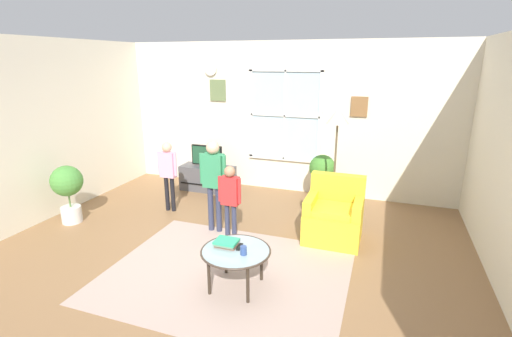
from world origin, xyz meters
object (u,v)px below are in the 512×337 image
at_px(person_pink_shirt, 168,169).
at_px(remote_near_books, 240,247).
at_px(person_red_shirt, 230,195).
at_px(coffee_table, 236,253).
at_px(floor_lamp, 337,128).
at_px(cup, 243,250).
at_px(television, 207,155).
at_px(potted_plant_corner, 68,187).
at_px(armchair, 334,217).
at_px(tv_stand, 208,178).
at_px(person_green_shirt, 214,176).
at_px(book_stack, 226,243).
at_px(potted_plant_by_window, 322,176).

bearing_deg(person_pink_shirt, remote_near_books, -40.19).
distance_m(person_pink_shirt, person_red_shirt, 1.55).
bearing_deg(coffee_table, floor_lamp, 70.13).
relative_size(coffee_table, cup, 8.13).
bearing_deg(television, potted_plant_corner, -123.09).
xyz_separation_m(coffee_table, floor_lamp, (0.75, 2.06, 1.06)).
relative_size(armchair, person_pink_shirt, 0.75).
bearing_deg(person_pink_shirt, television, 83.26).
height_order(television, person_red_shirt, person_red_shirt).
relative_size(tv_stand, person_green_shirt, 0.77).
relative_size(cup, person_pink_shirt, 0.08).
bearing_deg(person_green_shirt, book_stack, -58.83).
bearing_deg(potted_plant_corner, remote_near_books, -12.45).
relative_size(person_pink_shirt, potted_plant_corner, 1.29).
bearing_deg(coffee_table, person_green_shirt, 124.51).
height_order(television, remote_near_books, television).
bearing_deg(armchair, coffee_table, -118.36).
bearing_deg(floor_lamp, cup, -106.65).
bearing_deg(potted_plant_by_window, cup, -96.69).
xyz_separation_m(cup, potted_plant_by_window, (0.33, 2.85, 0.00)).
xyz_separation_m(television, remote_near_books, (1.76, -2.72, -0.23)).
distance_m(tv_stand, book_stack, 3.19).
xyz_separation_m(person_red_shirt, potted_plant_by_window, (0.93, 1.82, -0.18)).
xyz_separation_m(book_stack, potted_plant_corner, (-2.94, 0.70, 0.08)).
distance_m(cup, potted_plant_corner, 3.28).
bearing_deg(book_stack, floor_lamp, 66.48).
relative_size(armchair, book_stack, 3.50).
bearing_deg(tv_stand, person_pink_shirt, -96.72).
bearing_deg(potted_plant_corner, person_pink_shirt, 37.43).
xyz_separation_m(potted_plant_by_window, potted_plant_corner, (-3.51, -2.05, 0.07)).
distance_m(coffee_table, potted_plant_corner, 3.16).
xyz_separation_m(person_pink_shirt, potted_plant_corner, (-1.20, -0.92, -0.16)).
distance_m(person_green_shirt, floor_lamp, 1.90).
height_order(person_pink_shirt, potted_plant_by_window, person_pink_shirt).
relative_size(tv_stand, potted_plant_by_window, 1.18).
bearing_deg(person_red_shirt, potted_plant_by_window, 62.88).
xyz_separation_m(television, person_pink_shirt, (-0.13, -1.12, 0.04)).
bearing_deg(person_red_shirt, coffee_table, -63.77).
xyz_separation_m(coffee_table, potted_plant_corner, (-3.07, 0.75, 0.15)).
height_order(television, person_pink_shirt, person_pink_shirt).
bearing_deg(person_red_shirt, remote_near_books, -61.25).
bearing_deg(person_pink_shirt, tv_stand, 83.28).
height_order(remote_near_books, person_green_shirt, person_green_shirt).
bearing_deg(person_green_shirt, potted_plant_corner, -168.21).
relative_size(armchair, potted_plant_corner, 0.96).
bearing_deg(potted_plant_by_window, person_red_shirt, -117.12).
bearing_deg(person_red_shirt, person_green_shirt, 146.49).
height_order(coffee_table, potted_plant_by_window, potted_plant_by_window).
bearing_deg(armchair, tv_stand, 154.37).
distance_m(cup, remote_near_books, 0.16).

